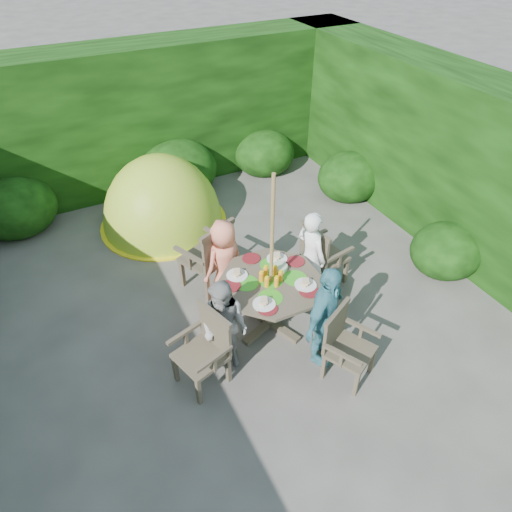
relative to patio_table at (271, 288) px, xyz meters
name	(u,v)px	position (x,y,z in m)	size (l,w,h in m)	color
ground	(221,313)	(-0.50, 0.46, -0.64)	(60.00, 60.00, 0.00)	#4C4943
hedge_enclosure	(178,187)	(-0.50, 1.80, 0.61)	(9.00, 9.00, 2.50)	black
patio_table	(271,288)	(0.00, 0.00, 0.00)	(1.68, 1.68, 0.91)	#3E3629
parasol_pole	(271,258)	(0.00, 0.00, 0.46)	(0.04, 0.04, 2.20)	olive
garden_chair_right	(321,254)	(1.01, 0.41, -0.13)	(0.60, 0.65, 0.95)	#3E3629
garden_chair_left	(206,348)	(-1.03, -0.41, -0.15)	(0.62, 0.67, 0.91)	#3E3629
garden_chair_back	(210,256)	(-0.39, 1.01, -0.08)	(0.80, 0.76, 1.05)	#3E3629
garden_chair_front	(345,344)	(0.39, -1.03, -0.17)	(0.68, 0.65, 0.88)	#3E3629
child_right	(310,256)	(0.74, 0.29, 0.03)	(0.49, 0.32, 1.34)	white
child_left	(224,326)	(-0.75, -0.29, -0.03)	(0.59, 0.46, 1.21)	gray
child_back	(225,261)	(-0.29, 0.74, -0.02)	(0.60, 0.39, 1.23)	#FE8869
child_front	(325,317)	(0.29, -0.75, 0.05)	(0.80, 0.33, 1.37)	teal
dome_tent	(165,223)	(-0.52, 2.85, -0.64)	(2.20, 2.20, 2.41)	#A6CE27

